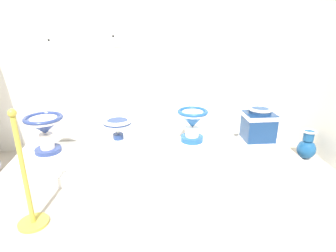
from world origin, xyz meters
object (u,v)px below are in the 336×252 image
object	(u,v)px
plinth_block_rightmost	(49,156)
plinth_block_broad_patterned	(119,149)
antique_toilet_broad_patterned	(118,127)
stanchion_post_near_left	(28,193)
antique_toilet_rightmost	(45,127)
plinth_block_leftmost	(192,146)
antique_toilet_central_ornate	(259,123)
info_placard_second	(117,40)
decorative_vase_corner	(307,147)
plinth_block_central_ornate	(256,144)
antique_toilet_leftmost	(192,121)
info_placard_first	(52,44)

from	to	relation	value
plinth_block_rightmost	plinth_block_broad_patterned	world-z (taller)	plinth_block_broad_patterned
antique_toilet_broad_patterned	stanchion_post_near_left	xyz separation A→B (m)	(-0.66, -1.02, -0.17)
antique_toilet_broad_patterned	antique_toilet_rightmost	bearing A→B (deg)	-175.60
plinth_block_rightmost	stanchion_post_near_left	bearing A→B (deg)	-82.41
plinth_block_leftmost	antique_toilet_central_ornate	bearing A→B (deg)	-2.60
plinth_block_broad_patterned	antique_toilet_central_ornate	size ratio (longest dim) A/B	0.91
info_placard_second	decorative_vase_corner	world-z (taller)	info_placard_second
antique_toilet_rightmost	plinth_block_leftmost	distance (m)	1.70
antique_toilet_broad_patterned	info_placard_second	xyz separation A→B (m)	(0.01, 0.51, 0.93)
plinth_block_rightmost	info_placard_second	world-z (taller)	info_placard_second
antique_toilet_central_ornate	plinth_block_rightmost	bearing A→B (deg)	-178.44
plinth_block_central_ornate	decorative_vase_corner	distance (m)	0.60
info_placard_second	decorative_vase_corner	bearing A→B (deg)	-15.14
antique_toilet_rightmost	info_placard_second	size ratio (longest dim) A/B	2.74
antique_toilet_broad_patterned	decorative_vase_corner	size ratio (longest dim) A/B	0.88
antique_toilet_broad_patterned	antique_toilet_leftmost	distance (m)	0.88
plinth_block_leftmost	plinth_block_central_ornate	distance (m)	0.80
stanchion_post_near_left	plinth_block_leftmost	bearing A→B (deg)	34.76
antique_toilet_rightmost	info_placard_second	xyz separation A→B (m)	(0.80, 0.57, 0.88)
antique_toilet_leftmost	info_placard_second	distance (m)	1.33
plinth_block_broad_patterned	antique_toilet_central_ornate	bearing A→B (deg)	0.22
antique_toilet_central_ornate	info_placard_first	xyz separation A→B (m)	(-2.43, 0.50, 0.90)
antique_toilet_rightmost	antique_toilet_central_ornate	distance (m)	2.47
plinth_block_rightmost	info_placard_first	size ratio (longest dim) A/B	2.15
plinth_block_rightmost	antique_toilet_broad_patterned	size ratio (longest dim) A/B	0.94
plinth_block_central_ornate	decorative_vase_corner	xyz separation A→B (m)	(0.59, -0.11, -0.01)
antique_toilet_central_ornate	stanchion_post_near_left	distance (m)	2.56
plinth_block_leftmost	plinth_block_rightmost	bearing A→B (deg)	-176.44
antique_toilet_broad_patterned	info_placard_first	size ratio (longest dim) A/B	2.28
plinth_block_leftmost	info_placard_second	world-z (taller)	info_placard_second
plinth_block_rightmost	info_placard_second	size ratio (longest dim) A/B	2.13
plinth_block_broad_patterned	plinth_block_leftmost	xyz separation A→B (m)	(0.88, 0.04, -0.01)
plinth_block_rightmost	decorative_vase_corner	distance (m)	3.06
antique_toilet_broad_patterned	antique_toilet_leftmost	xyz separation A→B (m)	(0.88, 0.04, 0.03)
decorative_vase_corner	stanchion_post_near_left	distance (m)	3.08
plinth_block_leftmost	plinth_block_central_ornate	world-z (taller)	plinth_block_central_ornate
antique_toilet_central_ornate	stanchion_post_near_left	world-z (taller)	stanchion_post_near_left
plinth_block_central_ornate	info_placard_first	world-z (taller)	info_placard_first
antique_toilet_central_ornate	decorative_vase_corner	world-z (taller)	antique_toilet_central_ornate
antique_toilet_broad_patterned	antique_toilet_central_ornate	bearing A→B (deg)	0.22
plinth_block_leftmost	stanchion_post_near_left	bearing A→B (deg)	-145.24
antique_toilet_rightmost	stanchion_post_near_left	size ratio (longest dim) A/B	0.41
plinth_block_central_ornate	stanchion_post_near_left	size ratio (longest dim) A/B	0.35
plinth_block_central_ornate	decorative_vase_corner	bearing A→B (deg)	-10.45
antique_toilet_broad_patterned	plinth_block_central_ornate	world-z (taller)	antique_toilet_broad_patterned
plinth_block_broad_patterned	plinth_block_leftmost	size ratio (longest dim) A/B	1.06
plinth_block_broad_patterned	antique_toilet_leftmost	size ratio (longest dim) A/B	0.95
antique_toilet_broad_patterned	antique_toilet_leftmost	size ratio (longest dim) A/B	0.89
plinth_block_rightmost	plinth_block_central_ornate	distance (m)	2.47
decorative_vase_corner	plinth_block_broad_patterned	bearing A→B (deg)	177.40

